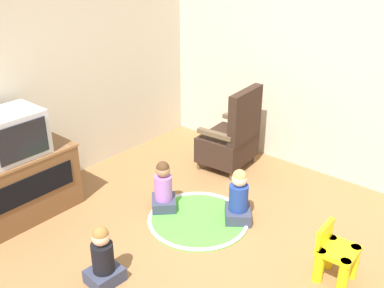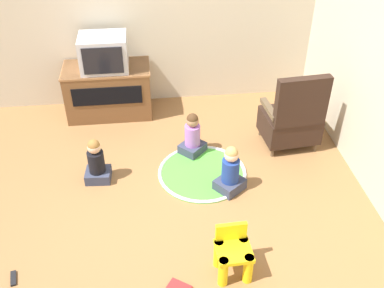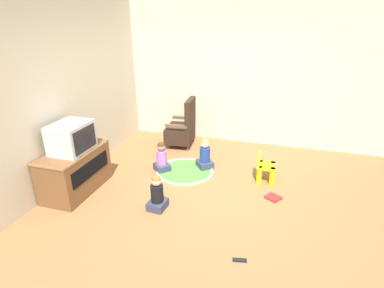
{
  "view_description": "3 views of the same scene",
  "coord_description": "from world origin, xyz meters",
  "px_view_note": "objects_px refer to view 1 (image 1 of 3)",
  "views": [
    {
      "loc": [
        -2.2,
        -1.7,
        2.45
      ],
      "look_at": [
        0.34,
        0.44,
        0.9
      ],
      "focal_mm": 42.0,
      "sensor_mm": 36.0,
      "label": 1
    },
    {
      "loc": [
        0.01,
        -3.15,
        3.12
      ],
      "look_at": [
        0.39,
        0.15,
        0.69
      ],
      "focal_mm": 42.0,
      "sensor_mm": 36.0,
      "label": 2
    },
    {
      "loc": [
        -3.7,
        -0.87,
        2.39
      ],
      "look_at": [
        0.19,
        0.3,
        0.68
      ],
      "focal_mm": 28.0,
      "sensor_mm": 36.0,
      "label": 3
    }
  ],
  "objects_px": {
    "television": "(10,134)",
    "black_armchair": "(231,138)",
    "tv_cabinet": "(18,184)",
    "child_watching_left": "(238,199)",
    "yellow_kid_chair": "(335,257)",
    "child_watching_center": "(163,189)",
    "child_watching_right": "(103,259)"
  },
  "relations": [
    {
      "from": "television",
      "to": "black_armchair",
      "type": "height_order",
      "value": "television"
    },
    {
      "from": "tv_cabinet",
      "to": "child_watching_left",
      "type": "distance_m",
      "value": 2.07
    },
    {
      "from": "black_armchair",
      "to": "child_watching_left",
      "type": "relative_size",
      "value": 1.8
    },
    {
      "from": "yellow_kid_chair",
      "to": "child_watching_center",
      "type": "relative_size",
      "value": 0.87
    },
    {
      "from": "black_armchair",
      "to": "child_watching_right",
      "type": "height_order",
      "value": "black_armchair"
    },
    {
      "from": "television",
      "to": "black_armchair",
      "type": "xyz_separation_m",
      "value": [
        2.08,
        -0.93,
        -0.49
      ]
    },
    {
      "from": "yellow_kid_chair",
      "to": "child_watching_right",
      "type": "bearing_deg",
      "value": 129.54
    },
    {
      "from": "television",
      "to": "yellow_kid_chair",
      "type": "relative_size",
      "value": 1.24
    },
    {
      "from": "yellow_kid_chair",
      "to": "child_watching_left",
      "type": "relative_size",
      "value": 0.84
    },
    {
      "from": "child_watching_left",
      "to": "child_watching_right",
      "type": "xyz_separation_m",
      "value": [
        -1.35,
        0.31,
        -0.01
      ]
    },
    {
      "from": "child_watching_left",
      "to": "child_watching_right",
      "type": "distance_m",
      "value": 1.38
    },
    {
      "from": "black_armchair",
      "to": "yellow_kid_chair",
      "type": "distance_m",
      "value": 1.97
    },
    {
      "from": "tv_cabinet",
      "to": "black_armchair",
      "type": "relative_size",
      "value": 1.1
    },
    {
      "from": "child_watching_left",
      "to": "tv_cabinet",
      "type": "bearing_deg",
      "value": 89.6
    },
    {
      "from": "black_armchair",
      "to": "yellow_kid_chair",
      "type": "height_order",
      "value": "black_armchair"
    },
    {
      "from": "yellow_kid_chair",
      "to": "child_watching_right",
      "type": "relative_size",
      "value": 0.89
    },
    {
      "from": "child_watching_left",
      "to": "child_watching_center",
      "type": "distance_m",
      "value": 0.73
    },
    {
      "from": "child_watching_left",
      "to": "child_watching_center",
      "type": "xyz_separation_m",
      "value": [
        -0.31,
        0.67,
        -0.01
      ]
    },
    {
      "from": "tv_cabinet",
      "to": "child_watching_right",
      "type": "height_order",
      "value": "tv_cabinet"
    },
    {
      "from": "child_watching_right",
      "to": "yellow_kid_chair",
      "type": "bearing_deg",
      "value": -44.43
    },
    {
      "from": "child_watching_center",
      "to": "yellow_kid_chair",
      "type": "bearing_deg",
      "value": -130.3
    },
    {
      "from": "television",
      "to": "yellow_kid_chair",
      "type": "xyz_separation_m",
      "value": [
        1.09,
        -2.63,
        -0.65
      ]
    },
    {
      "from": "tv_cabinet",
      "to": "television",
      "type": "distance_m",
      "value": 0.52
    },
    {
      "from": "child_watching_left",
      "to": "child_watching_center",
      "type": "bearing_deg",
      "value": 76.84
    },
    {
      "from": "black_armchair",
      "to": "child_watching_left",
      "type": "xyz_separation_m",
      "value": [
        -0.82,
        -0.68,
        -0.13
      ]
    },
    {
      "from": "yellow_kid_chair",
      "to": "black_armchair",
      "type": "bearing_deg",
      "value": 57.63
    },
    {
      "from": "yellow_kid_chair",
      "to": "child_watching_left",
      "type": "xyz_separation_m",
      "value": [
        0.17,
        1.02,
        0.03
      ]
    },
    {
      "from": "yellow_kid_chair",
      "to": "child_watching_center",
      "type": "distance_m",
      "value": 1.69
    },
    {
      "from": "television",
      "to": "yellow_kid_chair",
      "type": "distance_m",
      "value": 2.92
    },
    {
      "from": "black_armchair",
      "to": "child_watching_center",
      "type": "relative_size",
      "value": 1.86
    },
    {
      "from": "tv_cabinet",
      "to": "black_armchair",
      "type": "bearing_deg",
      "value": -24.72
    },
    {
      "from": "child_watching_right",
      "to": "child_watching_left",
      "type": "bearing_deg",
      "value": -9.03
    }
  ]
}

